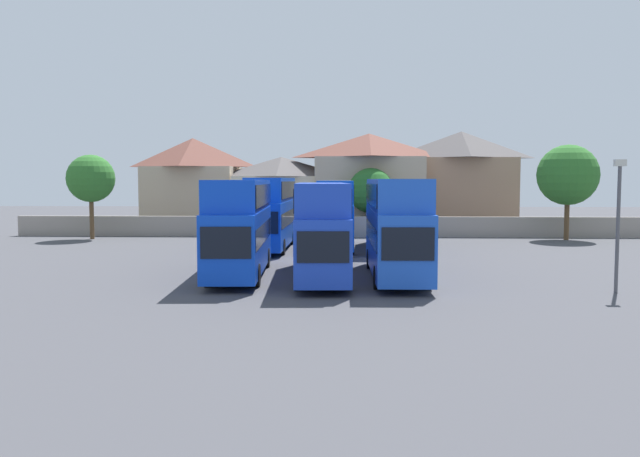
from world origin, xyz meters
TOP-DOWN VIEW (x-y plane):
  - ground at (0.00, 18.00)m, footprint 140.00×140.00m
  - depot_boundary_wall at (0.00, 23.86)m, footprint 56.00×0.50m
  - bus_1 at (-4.09, 0.43)m, footprint 3.11×11.21m
  - bus_2 at (0.20, -0.14)m, footprint 3.09×11.61m
  - bus_3 at (4.02, 0.09)m, footprint 2.76×11.33m
  - bus_4 at (-3.95, 13.58)m, footprint 2.67×11.62m
  - bus_5 at (0.68, 13.66)m, footprint 2.67×10.39m
  - bus_6 at (4.41, 13.92)m, footprint 2.97×11.27m
  - house_terrace_left at (-14.25, 32.91)m, footprint 9.40×8.22m
  - house_terrace_centre at (-5.04, 31.68)m, footprint 9.46×7.04m
  - house_terrace_right at (3.71, 31.40)m, footprint 10.92×8.40m
  - house_terrace_far_right at (13.01, 32.75)m, footprint 10.46×7.61m
  - tree_left_of_lot at (19.99, 21.86)m, footprint 5.06×5.06m
  - tree_behind_wall at (3.72, 26.36)m, footprint 4.15×4.15m
  - tree_right_of_lot at (-20.14, 20.86)m, footprint 4.02×4.02m
  - lamp_post_lot_edge at (13.52, -4.00)m, footprint 0.50×0.24m

SIDE VIEW (x-z plane):
  - ground at x=0.00m, z-range 0.00..0.00m
  - depot_boundary_wall at x=0.00m, z-range 0.00..1.80m
  - bus_6 at x=4.41m, z-range 0.31..5.18m
  - bus_2 at x=0.20m, z-range 0.31..5.19m
  - bus_5 at x=0.68m, z-range 0.31..5.28m
  - bus_1 at x=-4.09m, z-range 0.32..5.35m
  - bus_3 at x=4.02m, z-range 0.32..5.40m
  - bus_4 at x=-3.95m, z-range 0.32..5.49m
  - lamp_post_lot_edge at x=13.52m, z-range 0.44..6.38m
  - house_terrace_centre at x=-5.04m, z-range 0.07..7.39m
  - tree_behind_wall at x=3.72m, z-range 0.96..7.08m
  - house_terrace_left at x=-14.25m, z-range 0.10..9.38m
  - house_terrace_right at x=3.71m, z-range 0.09..9.68m
  - house_terrace_far_right at x=13.01m, z-range 0.10..9.97m
  - tree_right_of_lot at x=-20.14m, z-range 1.55..8.70m
  - tree_left_of_lot at x=19.99m, z-range 1.44..9.41m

